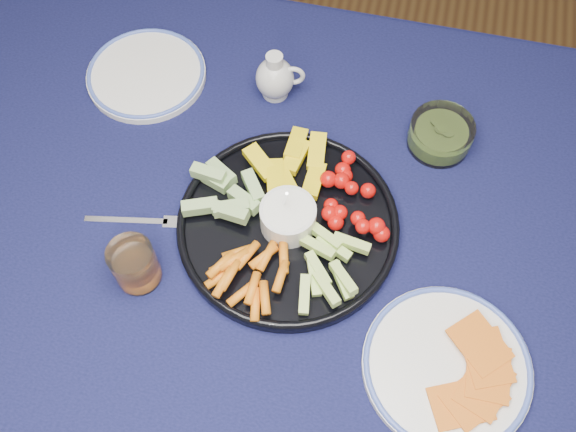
% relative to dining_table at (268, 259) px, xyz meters
% --- Properties ---
extents(dining_table, '(1.67, 1.07, 0.75)m').
position_rel_dining_table_xyz_m(dining_table, '(0.00, 0.00, 0.00)').
color(dining_table, '#462D17').
rests_on(dining_table, ground).
extents(crudite_platter, '(0.36, 0.36, 0.12)m').
position_rel_dining_table_xyz_m(crudite_platter, '(0.03, 0.02, 0.11)').
color(crudite_platter, black).
rests_on(crudite_platter, dining_table).
extents(creamer_pitcher, '(0.09, 0.07, 0.10)m').
position_rel_dining_table_xyz_m(creamer_pitcher, '(-0.06, 0.29, 0.13)').
color(creamer_pitcher, silver).
rests_on(creamer_pitcher, dining_table).
extents(pickle_bowl, '(0.11, 0.11, 0.05)m').
position_rel_dining_table_xyz_m(pickle_bowl, '(0.25, 0.25, 0.11)').
color(pickle_bowl, silver).
rests_on(pickle_bowl, dining_table).
extents(cheese_plate, '(0.25, 0.25, 0.03)m').
position_rel_dining_table_xyz_m(cheese_plate, '(0.31, -0.15, 0.10)').
color(cheese_plate, white).
rests_on(cheese_plate, dining_table).
extents(juice_tumbler, '(0.07, 0.07, 0.08)m').
position_rel_dining_table_xyz_m(juice_tumbler, '(-0.18, -0.11, 0.12)').
color(juice_tumbler, silver).
rests_on(juice_tumbler, dining_table).
extents(fork_left, '(0.16, 0.05, 0.00)m').
position_rel_dining_table_xyz_m(fork_left, '(-0.20, -0.02, 0.09)').
color(fork_left, white).
rests_on(fork_left, dining_table).
extents(fork_right, '(0.11, 0.16, 0.00)m').
position_rel_dining_table_xyz_m(fork_right, '(0.38, -0.12, 0.09)').
color(fork_right, white).
rests_on(fork_right, dining_table).
extents(side_plate_extra, '(0.22, 0.22, 0.02)m').
position_rel_dining_table_xyz_m(side_plate_extra, '(-0.30, 0.27, 0.10)').
color(side_plate_extra, white).
rests_on(side_plate_extra, dining_table).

